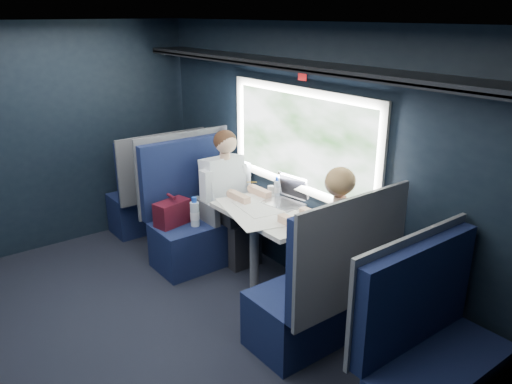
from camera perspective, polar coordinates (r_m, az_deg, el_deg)
ground at (r=4.19m, az=-10.21°, el=-14.99°), size 2.80×4.20×0.01m
room_shell at (r=3.57m, az=-11.32°, el=5.07°), size 3.00×4.40×2.40m
table at (r=4.35m, az=1.39°, el=-3.19°), size 0.62×1.00×0.74m
seat_bay_near at (r=5.01m, az=-6.64°, el=-3.13°), size 1.04×0.62×1.26m
seat_bay_far at (r=3.77m, az=7.60°, el=-11.48°), size 1.04×0.62×1.26m
seat_row_front at (r=5.78m, az=-11.23°, el=-0.31°), size 1.04×0.51×1.16m
seat_row_back at (r=3.31m, az=19.36°, el=-17.67°), size 1.04×0.51×1.16m
man at (r=4.89m, az=-3.08°, el=0.15°), size 0.53×0.56×1.32m
woman at (r=3.89m, az=8.72°, el=-5.30°), size 0.53×0.56×1.32m
papers at (r=4.35m, az=0.47°, el=-2.05°), size 0.75×0.93×0.01m
laptop at (r=4.49m, az=3.67°, el=-0.43°), size 0.31×0.38×0.26m
bottle_small at (r=4.64m, az=2.42°, el=0.47°), size 0.06×0.06×0.19m
cup at (r=4.72m, az=1.71°, el=0.23°), size 0.06×0.06×0.08m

